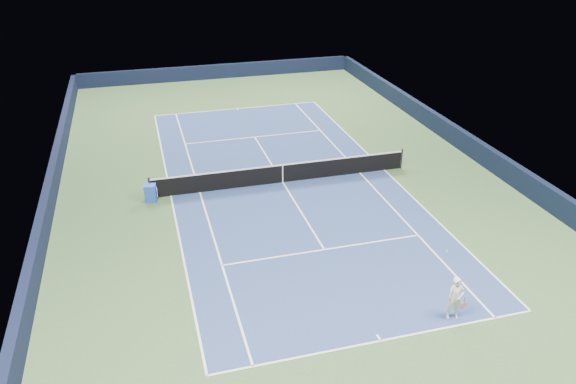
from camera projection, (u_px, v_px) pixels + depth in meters
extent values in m
plane|color=#38562F|center=(283.00, 182.00, 27.85)|extent=(40.00, 40.00, 0.00)
cube|color=black|center=(218.00, 71.00, 44.64)|extent=(22.00, 0.35, 1.10)
cube|color=black|center=(476.00, 150.00, 30.19)|extent=(0.35, 40.00, 1.10)
cube|color=black|center=(49.00, 200.00, 25.01)|extent=(0.35, 40.00, 1.10)
cube|color=navy|center=(283.00, 182.00, 27.85)|extent=(10.97, 23.77, 0.01)
cube|color=white|center=(237.00, 109.00, 38.06)|extent=(10.97, 0.08, 0.00)
cube|color=white|center=(381.00, 341.00, 17.63)|extent=(10.97, 0.08, 0.00)
cube|color=white|center=(384.00, 170.00, 29.16)|extent=(0.08, 23.77, 0.00)
cube|color=white|center=(171.00, 196.00, 26.53)|extent=(0.08, 23.77, 0.00)
cube|color=white|center=(360.00, 173.00, 28.83)|extent=(0.08, 23.77, 0.00)
cube|color=white|center=(200.00, 192.00, 26.86)|extent=(0.08, 23.77, 0.00)
cube|color=white|center=(255.00, 137.00, 33.35)|extent=(8.23, 0.08, 0.00)
cube|color=white|center=(324.00, 250.00, 22.35)|extent=(8.23, 0.08, 0.00)
cube|color=white|center=(283.00, 182.00, 27.85)|extent=(0.08, 12.80, 0.00)
cube|color=white|center=(238.00, 109.00, 37.93)|extent=(0.08, 0.30, 0.00)
cube|color=white|center=(379.00, 338.00, 17.76)|extent=(0.08, 0.30, 0.00)
cylinder|color=black|center=(150.00, 188.00, 26.08)|extent=(0.10, 0.10, 1.07)
cylinder|color=black|center=(401.00, 159.00, 29.14)|extent=(0.10, 0.10, 1.07)
cube|color=black|center=(283.00, 174.00, 27.64)|extent=(12.80, 0.03, 0.91)
cube|color=white|center=(283.00, 165.00, 27.42)|extent=(12.80, 0.04, 0.06)
cube|color=white|center=(283.00, 174.00, 27.64)|extent=(0.05, 0.04, 0.91)
cube|color=blue|center=(151.00, 193.00, 25.88)|extent=(0.58, 0.54, 0.84)
cube|color=white|center=(157.00, 192.00, 25.94)|extent=(0.03, 0.37, 0.37)
imported|color=white|center=(455.00, 298.00, 18.31)|extent=(0.61, 0.43, 1.56)
cylinder|color=pink|center=(464.00, 300.00, 18.38)|extent=(0.03, 0.03, 0.26)
cylinder|color=black|center=(463.00, 306.00, 18.49)|extent=(0.26, 0.02, 0.26)
cylinder|color=pink|center=(463.00, 306.00, 18.49)|extent=(0.28, 0.03, 0.28)
sphere|color=#BED32C|center=(447.00, 251.00, 18.66)|extent=(0.07, 0.07, 0.07)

